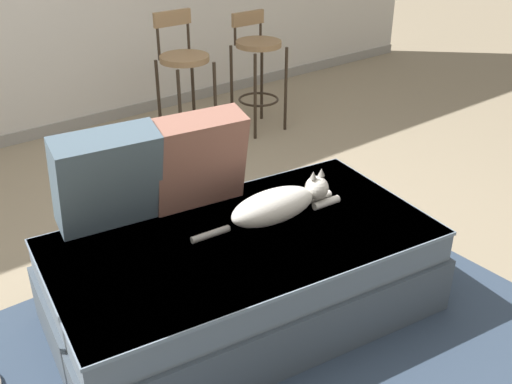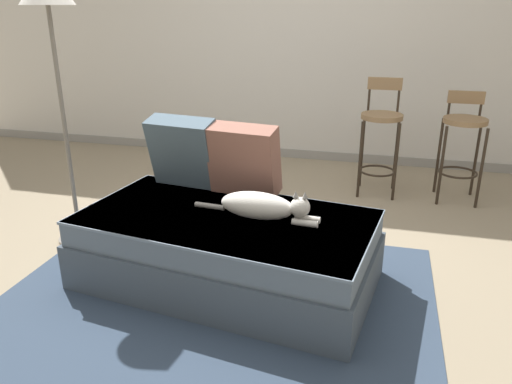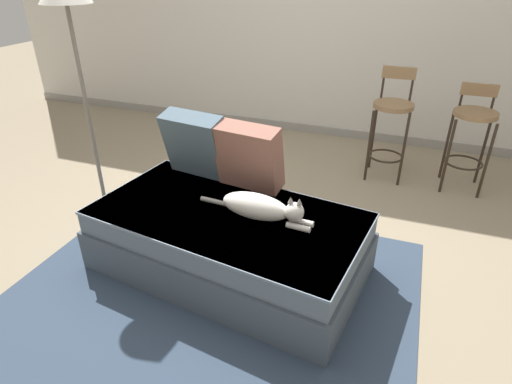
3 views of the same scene
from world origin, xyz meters
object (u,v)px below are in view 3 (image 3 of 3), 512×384
at_px(throw_pillow_corner, 196,144).
at_px(cat, 260,207).
at_px(floor_lamp, 68,12).
at_px(couch, 228,241).
at_px(throw_pillow_middle, 249,157).
at_px(bar_stool_near_window, 391,118).
at_px(bar_stool_by_doorway, 472,128).

distance_m(throw_pillow_corner, cat, 0.75).
distance_m(cat, floor_lamp, 1.70).
relative_size(couch, throw_pillow_middle, 3.89).
distance_m(couch, bar_stool_near_window, 1.95).
height_order(throw_pillow_middle, cat, throw_pillow_middle).
bearing_deg(couch, bar_stool_near_window, 65.38).
bearing_deg(bar_stool_near_window, couch, -114.62).
xyz_separation_m(couch, bar_stool_by_doorway, (1.44, 1.74, 0.33)).
xyz_separation_m(throw_pillow_corner, cat, (0.61, -0.40, -0.16)).
height_order(couch, cat, cat).
bearing_deg(floor_lamp, bar_stool_by_doorway, 29.65).
bearing_deg(throw_pillow_middle, throw_pillow_corner, 171.90).
relative_size(cat, bar_stool_by_doorway, 0.84).
bearing_deg(bar_stool_by_doorway, bar_stool_near_window, 179.91).
xyz_separation_m(throw_pillow_middle, bar_stool_near_window, (0.79, 1.39, -0.10)).
distance_m(couch, cat, 0.35).
xyz_separation_m(bar_stool_near_window, bar_stool_by_doorway, (0.64, -0.00, -0.01)).
bearing_deg(cat, couch, -176.67).
height_order(bar_stool_by_doorway, floor_lamp, floor_lamp).
xyz_separation_m(throw_pillow_corner, throw_pillow_middle, (0.41, -0.06, -0.01)).
distance_m(bar_stool_near_window, floor_lamp, 2.62).
bearing_deg(bar_stool_near_window, floor_lamp, -142.87).
height_order(throw_pillow_corner, throw_pillow_middle, throw_pillow_corner).
distance_m(throw_pillow_middle, cat, 0.42).
bearing_deg(throw_pillow_corner, throw_pillow_middle, -8.10).
xyz_separation_m(throw_pillow_corner, bar_stool_near_window, (1.20, 1.34, -0.10)).
height_order(throw_pillow_corner, bar_stool_by_doorway, bar_stool_by_doorway).
bearing_deg(bar_stool_near_window, bar_stool_by_doorway, -0.09).
bearing_deg(throw_pillow_corner, bar_stool_by_doorway, 35.88).
bearing_deg(couch, floor_lamp, 167.05).
height_order(couch, bar_stool_near_window, bar_stool_near_window).
bearing_deg(cat, throw_pillow_corner, 147.03).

